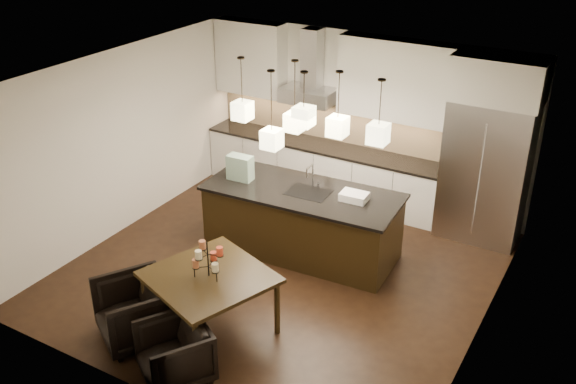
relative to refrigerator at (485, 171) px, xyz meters
The scene contains 37 objects.
floor 3.35m from the refrigerator, 131.42° to the right, with size 5.50×5.50×0.02m, color black.
ceiling 3.62m from the refrigerator, 131.42° to the right, with size 5.50×5.50×0.02m, color white.
wall_back 2.16m from the refrigerator, 169.74° to the left, with size 5.50×0.02×2.80m, color silver.
wall_front 5.56m from the refrigerator, 112.22° to the right, with size 5.50×0.02×2.80m, color silver.
wall_left 5.42m from the refrigerator, 153.91° to the right, with size 0.02×5.50×2.80m, color silver.
wall_right 2.49m from the refrigerator, 74.50° to the right, with size 0.02×5.50×2.80m, color silver.
refrigerator is the anchor object (origin of this frame).
fridge_panel 1.40m from the refrigerator, ahead, with size 1.26×0.72×0.65m, color silver.
lower_cabinets 2.80m from the refrigerator, behind, with size 4.21×0.62×0.88m, color silver.
countertop 2.73m from the refrigerator, behind, with size 4.21×0.66×0.04m, color black.
backsplash 2.75m from the refrigerator, behind, with size 4.21×0.02×0.63m, color #CFB48B.
upper_cab_left 4.35m from the refrigerator, behind, with size 1.25×0.35×1.25m, color silver.
upper_cab_right 1.91m from the refrigerator, behind, with size 1.86×0.35×1.25m, color silver.
hood_canopy 3.09m from the refrigerator, behind, with size 0.90×0.52×0.24m, color #B7B7BA.
hood_chimney 3.28m from the refrigerator, behind, with size 0.30×0.28×0.96m, color #B7B7BA.
fruit_bowl 3.71m from the refrigerator, behind, with size 0.26×0.26×0.06m, color silver.
island_body 2.81m from the refrigerator, 139.93° to the right, with size 2.71×1.08×0.95m, color black.
island_top 2.75m from the refrigerator, 139.93° to the right, with size 2.79×1.17×0.04m, color black.
faucet 2.60m from the refrigerator, 140.40° to the right, with size 0.11×0.26×0.41m, color silver, non-canonical shape.
tote_bag 3.61m from the refrigerator, 148.34° to the right, with size 0.37×0.19×0.37m, color #1A5336.
food_container 2.15m from the refrigerator, 128.78° to the right, with size 0.37×0.26×0.11m, color silver.
dining_table 4.52m from the refrigerator, 119.20° to the right, with size 1.29×1.29×0.78m, color black, non-canonical shape.
candelabra 4.47m from the refrigerator, 119.20° to the right, with size 0.37×0.37×0.46m, color black, non-canonical shape.
candle_a 4.45m from the refrigerator, 117.36° to the right, with size 0.08×0.08×0.10m, color beige.
candle_b 4.36m from the refrigerator, 120.41° to the right, with size 0.08×0.08×0.10m, color #C23B21.
candle_c 4.60m from the refrigerator, 119.84° to the right, with size 0.08×0.08×0.10m, color #A35936.
candle_d 4.36m from the refrigerator, 117.93° to the right, with size 0.08×0.08×0.10m, color #C23B21.
candle_e 4.47m from the refrigerator, 120.95° to the right, with size 0.08×0.08×0.10m, color #A35936.
candle_f 4.60m from the refrigerator, 118.68° to the right, with size 0.08×0.08×0.10m, color beige.
armchair_left 5.36m from the refrigerator, 122.58° to the right, with size 0.82×0.84×0.77m, color black.
armchair_right 5.24m from the refrigerator, 113.00° to the right, with size 0.72×0.74×0.67m, color black.
pendant_a 3.67m from the refrigerator, 148.53° to the right, with size 0.24×0.24×0.26m, color #FFF8B9.
pendant_b 2.95m from the refrigerator, 145.19° to the right, with size 0.24×0.24×0.26m, color #FFF8B9.
pendant_c 3.03m from the refrigerator, 134.05° to the right, with size 0.24×0.24×0.26m, color #FFF8B9.
pendant_d 2.59m from the refrigerator, 131.44° to the right, with size 0.24×0.24×0.26m, color #FFF8B9.
pendant_e 2.34m from the refrigerator, 118.02° to the right, with size 0.24×0.24×0.26m, color #FFF8B9.
pendant_f 3.30m from the refrigerator, 137.01° to the right, with size 0.24×0.24×0.26m, color #FFF8B9.
Camera 1 is at (3.87, -6.51, 5.00)m, focal length 40.00 mm.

